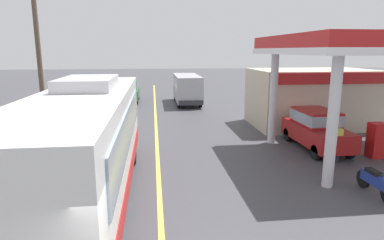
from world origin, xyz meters
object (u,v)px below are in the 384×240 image
(motorcycle_parked_forecourt, at_px, (375,182))
(car_trailing_behind_bus, at_px, (129,90))
(pedestrian_by_shop, at_px, (337,140))
(car_at_pump, at_px, (316,127))
(coach_bus_main, at_px, (86,147))
(minibus_opposing_lane, at_px, (187,87))

(motorcycle_parked_forecourt, xyz_separation_m, car_trailing_behind_bus, (-9.08, 20.69, 0.57))
(pedestrian_by_shop, xyz_separation_m, car_trailing_behind_bus, (-9.56, 17.54, 0.08))
(pedestrian_by_shop, height_order, car_trailing_behind_bus, car_trailing_behind_bus)
(car_at_pump, xyz_separation_m, car_trailing_behind_bus, (-9.66, 15.60, 0.00))
(coach_bus_main, height_order, car_at_pump, coach_bus_main)
(motorcycle_parked_forecourt, xyz_separation_m, pedestrian_by_shop, (0.48, 3.15, 0.49))
(minibus_opposing_lane, relative_size, motorcycle_parked_forecourt, 3.41)
(minibus_opposing_lane, distance_m, pedestrian_by_shop, 16.45)
(coach_bus_main, distance_m, pedestrian_by_shop, 9.78)
(car_at_pump, height_order, motorcycle_parked_forecourt, car_at_pump)
(coach_bus_main, height_order, motorcycle_parked_forecourt, coach_bus_main)
(coach_bus_main, bearing_deg, minibus_opposing_lane, 75.06)
(coach_bus_main, relative_size, pedestrian_by_shop, 6.65)
(coach_bus_main, xyz_separation_m, pedestrian_by_shop, (9.41, 2.54, -0.79))
(motorcycle_parked_forecourt, bearing_deg, car_at_pump, 83.54)
(motorcycle_parked_forecourt, distance_m, pedestrian_by_shop, 3.23)
(car_trailing_behind_bus, bearing_deg, coach_bus_main, -89.58)
(minibus_opposing_lane, relative_size, pedestrian_by_shop, 3.69)
(car_at_pump, relative_size, minibus_opposing_lane, 0.69)
(coach_bus_main, bearing_deg, car_trailing_behind_bus, 90.42)
(car_at_pump, bearing_deg, pedestrian_by_shop, -92.87)
(coach_bus_main, xyz_separation_m, car_at_pump, (9.51, 4.48, -0.71))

